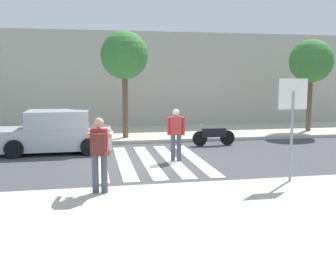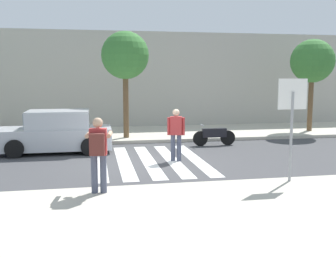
% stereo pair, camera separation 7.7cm
% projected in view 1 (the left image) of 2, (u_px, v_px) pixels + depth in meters
% --- Properties ---
extents(ground_plane, '(120.00, 120.00, 0.00)m').
position_uv_depth(ground_plane, '(149.00, 162.00, 12.89)').
color(ground_plane, '#424244').
extents(sidewalk_near, '(60.00, 6.00, 0.14)m').
position_uv_depth(sidewalk_near, '(200.00, 233.00, 6.85)').
color(sidewalk_near, beige).
rests_on(sidewalk_near, ground).
extents(sidewalk_far, '(60.00, 4.80, 0.14)m').
position_uv_depth(sidewalk_far, '(131.00, 134.00, 18.72)').
color(sidewalk_far, beige).
rests_on(sidewalk_far, ground).
extents(building_facade_far, '(56.00, 4.00, 5.16)m').
position_uv_depth(building_facade_far, '(123.00, 80.00, 22.67)').
color(building_facade_far, '#ADA89E').
rests_on(building_facade_far, ground).
extents(crosswalk_stripe_0, '(0.44, 5.20, 0.01)m').
position_uv_depth(crosswalk_stripe_0, '(99.00, 162.00, 12.78)').
color(crosswalk_stripe_0, silver).
rests_on(crosswalk_stripe_0, ground).
extents(crosswalk_stripe_1, '(0.44, 5.20, 0.01)m').
position_uv_depth(crosswalk_stripe_1, '(124.00, 161.00, 12.93)').
color(crosswalk_stripe_1, silver).
rests_on(crosswalk_stripe_1, ground).
extents(crosswalk_stripe_2, '(0.44, 5.20, 0.01)m').
position_uv_depth(crosswalk_stripe_2, '(148.00, 160.00, 13.08)').
color(crosswalk_stripe_2, silver).
rests_on(crosswalk_stripe_2, ground).
extents(crosswalk_stripe_3, '(0.44, 5.20, 0.01)m').
position_uv_depth(crosswalk_stripe_3, '(172.00, 160.00, 13.24)').
color(crosswalk_stripe_3, silver).
rests_on(crosswalk_stripe_3, ground).
extents(crosswalk_stripe_4, '(0.44, 5.20, 0.01)m').
position_uv_depth(crosswalk_stripe_4, '(195.00, 159.00, 13.39)').
color(crosswalk_stripe_4, silver).
rests_on(crosswalk_stripe_4, ground).
extents(stop_sign, '(0.76, 0.08, 2.59)m').
position_uv_depth(stop_sign, '(293.00, 107.00, 9.77)').
color(stop_sign, gray).
rests_on(stop_sign, sidewalk_near).
extents(photographer_with_backpack, '(0.64, 0.89, 1.72)m').
position_uv_depth(photographer_with_backpack, '(99.00, 149.00, 8.81)').
color(photographer_with_backpack, '#474C60').
rests_on(photographer_with_backpack, sidewalk_near).
extents(pedestrian_crossing, '(0.56, 0.33, 1.72)m').
position_uv_depth(pedestrian_crossing, '(176.00, 132.00, 12.91)').
color(pedestrian_crossing, '#474C60').
rests_on(pedestrian_crossing, ground).
extents(parked_car_silver, '(4.10, 1.92, 1.55)m').
position_uv_depth(parked_car_silver, '(55.00, 133.00, 14.44)').
color(parked_car_silver, '#B7BABF').
rests_on(parked_car_silver, ground).
extents(motorcycle, '(1.76, 0.60, 0.87)m').
position_uv_depth(motorcycle, '(214.00, 135.00, 15.94)').
color(motorcycle, black).
rests_on(motorcycle, ground).
extents(street_tree_center, '(2.04, 2.04, 4.57)m').
position_uv_depth(street_tree_center, '(125.00, 56.00, 16.72)').
color(street_tree_center, brown).
rests_on(street_tree_center, sidewalk_far).
extents(street_tree_east, '(2.09, 2.09, 4.44)m').
position_uv_depth(street_tree_east, '(311.00, 62.00, 19.00)').
color(street_tree_east, brown).
rests_on(street_tree_east, sidewalk_far).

